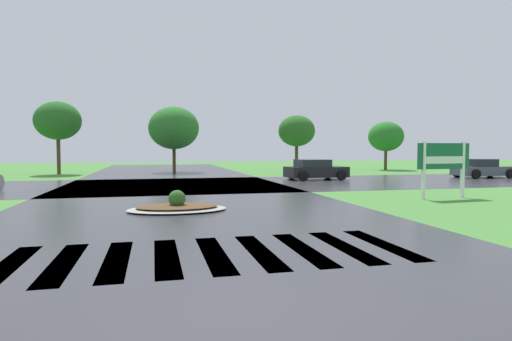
{
  "coord_description": "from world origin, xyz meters",
  "views": [
    {
      "loc": [
        -1.12,
        -4.57,
        2.04
      ],
      "look_at": [
        2.44,
        10.18,
        1.25
      ],
      "focal_mm": 29.93,
      "sensor_mm": 36.0,
      "label": 1
    }
  ],
  "objects_px": {
    "median_island": "(177,207)",
    "car_dark_suv": "(315,170)",
    "estate_billboard": "(444,160)",
    "car_silver_hatch": "(482,169)"
  },
  "relations": [
    {
      "from": "median_island",
      "to": "car_silver_hatch",
      "type": "bearing_deg",
      "value": 27.14
    },
    {
      "from": "estate_billboard",
      "to": "car_silver_hatch",
      "type": "bearing_deg",
      "value": -141.87
    },
    {
      "from": "median_island",
      "to": "car_dark_suv",
      "type": "distance_m",
      "value": 15.35
    },
    {
      "from": "estate_billboard",
      "to": "car_dark_suv",
      "type": "xyz_separation_m",
      "value": [
        -1.19,
        11.06,
        -0.96
      ]
    },
    {
      "from": "median_island",
      "to": "car_dark_suv",
      "type": "xyz_separation_m",
      "value": [
        9.53,
        12.02,
        0.5
      ]
    },
    {
      "from": "median_island",
      "to": "car_silver_hatch",
      "type": "xyz_separation_m",
      "value": [
        21.55,
        11.04,
        0.47
      ]
    },
    {
      "from": "median_island",
      "to": "car_dark_suv",
      "type": "relative_size",
      "value": 0.8
    },
    {
      "from": "car_dark_suv",
      "to": "median_island",
      "type": "bearing_deg",
      "value": -132.14
    },
    {
      "from": "median_island",
      "to": "car_dark_suv",
      "type": "bearing_deg",
      "value": 51.59
    },
    {
      "from": "estate_billboard",
      "to": "median_island",
      "type": "xyz_separation_m",
      "value": [
        -10.72,
        -0.96,
        -1.46
      ]
    }
  ]
}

